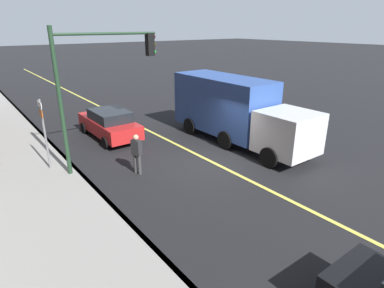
{
  "coord_description": "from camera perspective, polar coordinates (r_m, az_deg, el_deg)",
  "views": [
    {
      "loc": [
        -9.79,
        8.49,
        5.66
      ],
      "look_at": [
        -0.46,
        1.47,
        1.32
      ],
      "focal_mm": 30.04,
      "sensor_mm": 36.0,
      "label": 1
    }
  ],
  "objects": [
    {
      "name": "lane_stripe_center",
      "position": [
        14.14,
        3.66,
        -3.25
      ],
      "size": [
        80.0,
        0.16,
        0.01
      ],
      "primitive_type": "cube",
      "color": "#D8CC4C",
      "rests_on": "ground"
    },
    {
      "name": "pedestrian_with_backpack",
      "position": [
        12.92,
        -9.74,
        -1.24
      ],
      "size": [
        0.45,
        0.45,
        1.66
      ],
      "color": "#383838",
      "rests_on": "ground"
    },
    {
      "name": "sidewalk_slab",
      "position": [
        11.37,
        -24.9,
        -11.15
      ],
      "size": [
        80.0,
        3.97,
        0.15
      ],
      "primitive_type": "cube",
      "color": "gray",
      "rests_on": "ground"
    },
    {
      "name": "car_red",
      "position": [
        17.53,
        -14.46,
        3.59
      ],
      "size": [
        4.53,
        1.92,
        1.53
      ],
      "color": "red",
      "rests_on": "ground"
    },
    {
      "name": "street_sign_post",
      "position": [
        13.89,
        -24.75,
        2.2
      ],
      "size": [
        0.6,
        0.08,
        3.02
      ],
      "color": "slate",
      "rests_on": "ground"
    },
    {
      "name": "traffic_light_mast",
      "position": [
        13.09,
        -16.04,
        11.85
      ],
      "size": [
        0.28,
        4.2,
        5.66
      ],
      "color": "#1E3823",
      "rests_on": "ground"
    },
    {
      "name": "ground",
      "position": [
        14.14,
        3.66,
        -3.27
      ],
      "size": [
        200.0,
        200.0,
        0.0
      ],
      "primitive_type": "plane",
      "color": "black"
    },
    {
      "name": "curb_edge",
      "position": [
        11.77,
        -15.84,
        -8.8
      ],
      "size": [
        80.0,
        0.16,
        0.15
      ],
      "primitive_type": "cube",
      "color": "slate",
      "rests_on": "ground"
    },
    {
      "name": "truck_blue",
      "position": [
        16.3,
        7.56,
        6.1
      ],
      "size": [
        8.13,
        2.39,
        3.21
      ],
      "color": "silver",
      "rests_on": "ground"
    }
  ]
}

